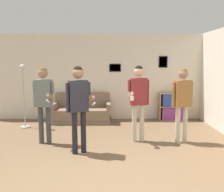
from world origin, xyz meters
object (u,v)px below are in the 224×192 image
at_px(couch, 82,113).
at_px(person_player_foreground_center, 78,100).
at_px(person_player_foreground_left, 44,97).
at_px(person_watcher_holding_cup, 138,95).
at_px(bookshelf, 173,107).
at_px(floor_lamp, 24,96).
at_px(person_spectator_near_bookshelf, 182,97).

xyz_separation_m(couch, person_player_foreground_center, (0.24, -2.64, 0.80)).
distance_m(person_player_foreground_left, person_watcher_holding_cup, 2.12).
height_order(couch, bookshelf, bookshelf).
bearing_deg(person_player_foreground_left, person_player_foreground_center, -35.93).
bearing_deg(person_watcher_holding_cup, floor_lamp, 157.62).
height_order(bookshelf, person_player_foreground_center, person_player_foreground_center).
height_order(person_player_foreground_left, person_watcher_holding_cup, person_watcher_holding_cup).
bearing_deg(person_player_foreground_center, person_player_foreground_left, 144.07).
bearing_deg(floor_lamp, person_player_foreground_center, -48.52).
bearing_deg(person_player_foreground_left, couch, 73.27).
bearing_deg(couch, floor_lamp, -156.89).
bearing_deg(bookshelf, floor_lamp, -169.00).
relative_size(bookshelf, person_player_foreground_left, 0.51).
bearing_deg(person_spectator_near_bookshelf, person_player_foreground_left, -179.02).
xyz_separation_m(person_watcher_holding_cup, person_spectator_near_bookshelf, (0.98, -0.08, -0.04)).
bearing_deg(person_spectator_near_bookshelf, person_player_foreground_center, -163.50).
relative_size(bookshelf, person_player_foreground_center, 0.50).
bearing_deg(bookshelf, person_player_foreground_left, -147.17).
relative_size(person_player_foreground_left, person_player_foreground_center, 0.98).
relative_size(couch, person_player_foreground_left, 1.02).
bearing_deg(floor_lamp, person_player_foreground_left, -56.43).
xyz_separation_m(person_player_foreground_left, person_spectator_near_bookshelf, (3.09, 0.05, -0.02)).
xyz_separation_m(floor_lamp, person_player_foreground_left, (0.91, -1.38, 0.16)).
relative_size(couch, floor_lamp, 1.00).
height_order(bookshelf, floor_lamp, floor_lamp).
distance_m(floor_lamp, person_watcher_holding_cup, 3.28).
xyz_separation_m(bookshelf, person_watcher_holding_cup, (-1.34, -2.10, 0.66)).
bearing_deg(person_watcher_holding_cup, couch, 128.40).
xyz_separation_m(floor_lamp, person_watcher_holding_cup, (3.03, -1.25, 0.19)).
bearing_deg(couch, person_spectator_near_bookshelf, -38.49).
distance_m(floor_lamp, person_player_foreground_left, 1.66).
bearing_deg(floor_lamp, couch, 23.11).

